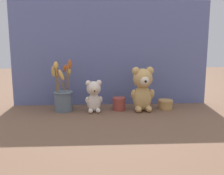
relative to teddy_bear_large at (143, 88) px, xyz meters
name	(u,v)px	position (x,y,z in m)	size (l,w,h in m)	color
ground_plane	(112,111)	(-0.17, 0.00, -0.13)	(4.00, 4.00, 0.00)	brown
backdrop_wall	(111,54)	(-0.17, 0.16, 0.18)	(1.19, 0.02, 0.63)	slate
teddy_bear_large	(143,88)	(0.00, 0.00, 0.00)	(0.14, 0.13, 0.25)	tan
teddy_bear_medium	(94,96)	(-0.27, -0.01, -0.04)	(0.10, 0.09, 0.18)	beige
flower_vase	(63,96)	(-0.45, 0.02, -0.05)	(0.12, 0.14, 0.30)	slate
decorative_tin_tall	(165,104)	(0.14, 0.03, -0.10)	(0.09, 0.09, 0.05)	tan
decorative_tin_short	(119,104)	(-0.13, 0.02, -0.09)	(0.07, 0.07, 0.07)	#993D33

